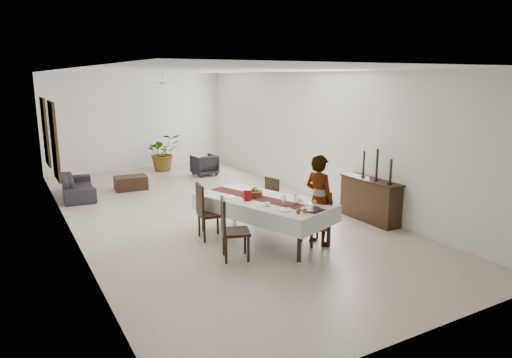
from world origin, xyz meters
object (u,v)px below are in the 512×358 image
at_px(dining_table_top, 263,201).
at_px(red_pitcher, 248,195).
at_px(sideboard_body, 370,201).
at_px(sofa, 78,186).
at_px(woman, 319,200).

xyz_separation_m(dining_table_top, red_pitcher, (-0.30, 0.06, 0.14)).
distance_m(dining_table_top, sideboard_body, 2.63).
relative_size(dining_table_top, sofa, 1.31).
height_order(sideboard_body, sofa, sideboard_body).
height_order(woman, sofa, woman).
bearing_deg(woman, red_pitcher, 40.67).
bearing_deg(dining_table_top, sofa, 97.53).
height_order(dining_table_top, red_pitcher, red_pitcher).
relative_size(dining_table_top, red_pitcher, 12.00).
bearing_deg(red_pitcher, woman, -36.69).
distance_m(red_pitcher, sofa, 5.60).
xyz_separation_m(dining_table_top, sideboard_body, (2.60, -0.14, -0.31)).
relative_size(red_pitcher, sideboard_body, 0.14).
bearing_deg(woman, sideboard_body, -84.83).
bearing_deg(woman, sofa, 17.16).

